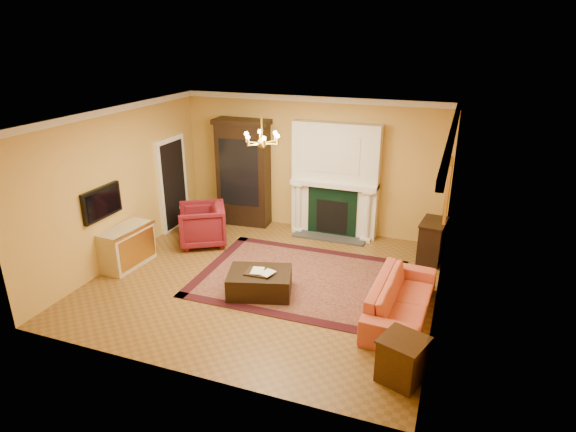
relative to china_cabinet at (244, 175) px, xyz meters
The scene contains 26 objects.
floor 3.16m from the china_cabinet, 58.29° to the right, with size 6.00×5.50×0.02m, color brown.
ceiling 3.45m from the china_cabinet, 58.29° to the right, with size 6.00×5.50×0.02m, color white.
wall_back 1.60m from the china_cabinet, ahead, with size 6.00×0.02×3.00m, color #BB9143.
wall_front 5.48m from the china_cabinet, 73.67° to the right, with size 6.00×0.02×3.00m, color #BB9143.
wall_left 2.91m from the china_cabinet, 120.58° to the right, with size 0.02×5.50×3.00m, color #BB9143.
wall_right 5.20m from the china_cabinet, 28.70° to the right, with size 0.02×5.50×3.00m, color #BB9143.
fireplace 2.14m from the china_cabinet, ahead, with size 1.90×0.70×2.50m.
crown_molding 2.80m from the china_cabinet, 44.90° to the right, with size 6.00×5.50×0.12m.
doorway 1.63m from the china_cabinet, 150.84° to the right, with size 0.08×1.05×2.10m.
tv_panel 3.40m from the china_cabinet, 114.49° to the right, with size 0.09×0.95×0.58m.
gilt_mirror 4.66m from the china_cabinet, 13.60° to the right, with size 0.06×0.76×1.05m.
chandelier 3.26m from the china_cabinet, 58.29° to the right, with size 0.63×0.55×0.53m.
oriental_rug 3.28m from the china_cabinet, 46.39° to the right, with size 3.65×2.74×0.01m, color #400D13.
china_cabinet is the anchor object (origin of this frame).
wingback_armchair 1.64m from the china_cabinet, 102.85° to the right, with size 0.93×0.88×0.96m, color maroon.
pedestal_table 1.61m from the china_cabinet, 129.21° to the right, with size 0.37×0.37×0.66m.
commode 3.18m from the china_cabinet, 112.75° to the right, with size 0.50×1.05×0.79m, color beige.
coral_sofa 4.99m from the china_cabinet, 35.20° to the right, with size 2.13×0.62×0.83m, color #D64B43.
end_table 6.16m from the china_cabinet, 45.69° to the right, with size 0.51×0.51×0.60m, color #3A250F.
console_table 4.43m from the china_cabinet, ahead, with size 0.42×0.73×0.81m, color black.
leather_ottoman 3.52m from the china_cabinet, 60.88° to the right, with size 1.07×0.78×0.40m, color black.
ottoman_tray 3.50m from the china_cabinet, 61.41° to the right, with size 0.41×0.32×0.03m, color black.
book_a 3.44m from the china_cabinet, 63.22° to the right, with size 0.21×0.03×0.28m, color gray.
book_b 3.50m from the china_cabinet, 59.99° to the right, with size 0.19×0.02×0.26m, color gray.
topiary_left 1.38m from the china_cabinet, ahead, with size 0.17×0.17×0.44m.
topiary_right 2.78m from the china_cabinet, ahead, with size 0.15×0.15×0.39m.
Camera 1 is at (3.11, -7.20, 4.28)m, focal length 30.00 mm.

